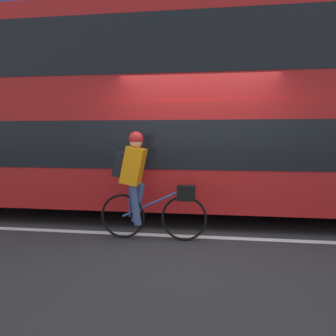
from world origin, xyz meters
TOP-DOWN VIEW (x-y plane):
  - ground_plane at (0.00, 0.00)m, footprint 80.00×80.00m
  - road_center_line at (0.00, 0.07)m, footprint 50.00×0.14m
  - sidewalk_curb at (0.00, 5.22)m, footprint 60.00×1.95m
  - building_facade at (0.00, 6.35)m, footprint 60.00×0.30m
  - bus at (-0.28, 1.54)m, footprint 10.07×2.46m
  - cyclist_on_bike at (-0.79, -0.14)m, footprint 1.60×0.32m

SIDE VIEW (x-z plane):
  - ground_plane at x=0.00m, z-range 0.00..0.00m
  - road_center_line at x=0.00m, z-range 0.00..0.01m
  - sidewalk_curb at x=0.00m, z-range 0.00..0.16m
  - cyclist_on_bike at x=-0.79m, z-range 0.06..1.67m
  - bus at x=-0.28m, z-range 0.20..3.95m
  - building_facade at x=0.00m, z-range 0.00..6.52m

